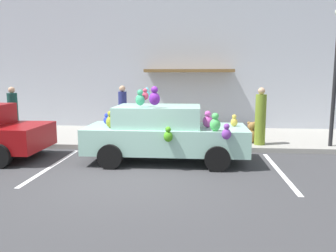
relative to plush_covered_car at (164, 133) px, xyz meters
The scene contains 11 objects.
ground_plane 2.04m from the plush_covered_car, 112.15° to the right, with size 60.00×60.00×0.00m, color #38383A.
sidewalk 3.42m from the plush_covered_car, 102.19° to the left, with size 24.00×4.00×0.15m, color gray.
storefront_building 5.95m from the plush_covered_car, 97.29° to the left, with size 24.00×1.25×6.40m.
parking_stripe_front 3.16m from the plush_covered_car, 13.91° to the right, with size 0.12×3.60×0.01m, color silver.
parking_stripe_rear 3.09m from the plush_covered_car, 165.75° to the right, with size 0.12×3.60×0.01m, color silver.
plush_covered_car is the anchor object (origin of this frame).
teddy_bear_on_sidewalk 3.41m from the plush_covered_car, 37.27° to the left, with size 0.37×0.31×0.72m.
street_lamp_post 5.75m from the plush_covered_car, 19.03° to the left, with size 0.28×0.28×4.24m.
pedestrian_near_shopfront 4.17m from the plush_covered_car, 118.19° to the left, with size 0.32×0.32×1.83m.
pedestrian_walking_past 3.45m from the plush_covered_car, 31.77° to the left, with size 0.34×0.34×1.84m.
pedestrian_by_lamp 5.96m from the plush_covered_car, 158.69° to the left, with size 0.34×0.34×1.82m.
Camera 1 is at (1.59, -7.28, 2.37)m, focal length 35.77 mm.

